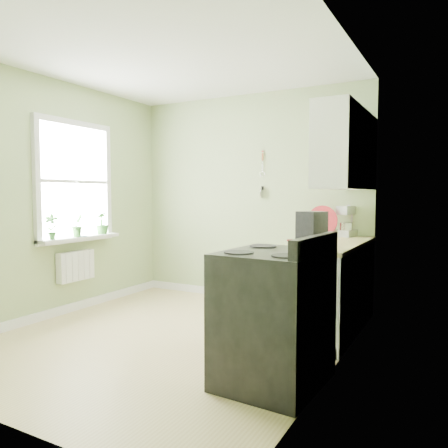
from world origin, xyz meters
The scene contains 21 objects.
floor centered at (0.00, 0.00, -0.01)m, with size 3.20×3.60×0.02m, color tan.
ceiling centered at (0.00, 0.00, 2.71)m, with size 3.20×3.60×0.02m, color white.
wall_back centered at (0.00, 1.81, 1.35)m, with size 3.20×0.02×2.70m, color #A7BB7F.
wall_left centered at (-1.61, 0.00, 1.35)m, with size 0.02×3.60×2.70m, color #A7BB7F.
wall_right centered at (1.61, 0.00, 1.35)m, with size 0.02×3.60×2.70m, color #A7BB7F.
base_cabinets centered at (1.30, 1.00, 0.43)m, with size 0.60×1.60×0.87m, color white.
countertop centered at (1.29, 1.00, 0.89)m, with size 0.64×1.60×0.04m, color #F1DC93.
upper_cabinets centered at (1.43, 1.10, 1.85)m, with size 0.35×1.40×0.80m, color white.
window centered at (-1.58, 0.30, 1.55)m, with size 0.06×1.14×1.44m.
window_sill centered at (-1.51, 0.30, 0.88)m, with size 0.18×1.14×0.04m, color white.
radiator centered at (-1.54, 0.25, 0.55)m, with size 0.12×0.50×0.35m, color white.
wall_utensils centered at (0.20, 1.78, 1.56)m, with size 0.02×0.14×0.58m.
stove centered at (1.28, -0.47, 0.50)m, with size 0.75×0.84×1.11m.
stand_mixer centered at (1.30, 1.74, 1.08)m, with size 0.26×0.35×0.39m.
kettle centered at (1.09, 1.06, 1.01)m, with size 0.19×0.11×0.19m.
coffee_maker centered at (1.32, 0.30, 1.07)m, with size 0.25×0.27×0.34m.
red_tray centered at (1.05, 1.56, 1.09)m, with size 0.36×0.36×0.02m, color maroon.
jar centered at (1.13, 0.30, 0.95)m, with size 0.07×0.07×0.08m.
plant_a centered at (-1.50, -0.12, 1.04)m, with size 0.15×0.10×0.29m, color #2B6222.
plant_b centered at (-1.50, 0.25, 1.04)m, with size 0.15×0.12×0.28m, color #2B6222.
plant_c centered at (-1.50, 0.66, 1.04)m, with size 0.16×0.16×0.28m, color #2B6222.
Camera 1 is at (2.47, -3.41, 1.40)m, focal length 35.00 mm.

